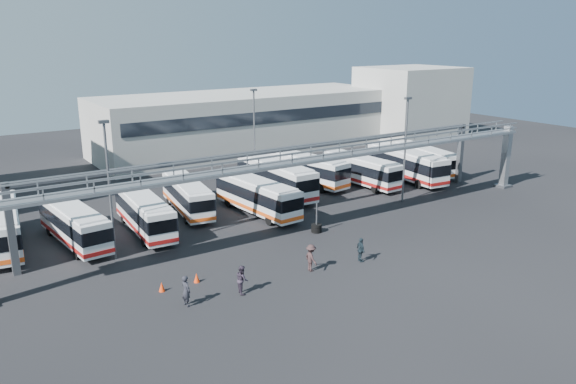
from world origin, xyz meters
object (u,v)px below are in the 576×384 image
bus_7 (361,169)px  light_pole_back (254,130)px  pedestrian_d (361,250)px  pedestrian_b (242,279)px  bus_1 (74,223)px  pedestrian_a (186,291)px  bus_2 (144,212)px  bus_8 (406,164)px  cone_right (197,278)px  bus_0 (1,226)px  light_pole_left (109,183)px  tire_stack (316,227)px  bus_3 (187,195)px  bus_9 (424,159)px  pedestrian_c (311,258)px  bus_4 (257,195)px  bus_5 (276,177)px  light_pole_mid (405,144)px  bus_6 (305,169)px  cone_left (162,287)px

bus_7 → light_pole_back: bearing=135.2°
pedestrian_d → pedestrian_b: bearing=101.9°
bus_1 → pedestrian_a: size_ratio=5.22×
bus_2 → bus_1: bearing=-179.5°
bus_8 → pedestrian_a: (-33.05, -14.71, -0.92)m
cone_right → bus_0: bearing=125.2°
light_pole_left → tire_stack: 16.93m
bus_3 → bus_9: bearing=6.3°
bus_2 → bus_7: bus_7 is taller
bus_1 → pedestrian_c: (12.35, -14.41, -0.73)m
bus_0 → bus_9: bearing=6.0°
bus_1 → pedestrian_d: bus_1 is taller
bus_4 → pedestrian_c: bus_4 is taller
bus_5 → pedestrian_a: (-17.50, -17.55, -0.96)m
pedestrian_a → bus_4: bearing=-53.7°
bus_2 → light_pole_back: bearing=34.7°
light_pole_mid → bus_6: (-4.32, 10.49, -3.90)m
bus_0 → bus_8: bearing=4.0°
light_pole_mid → bus_4: (-13.83, 4.55, -3.97)m
bus_6 → bus_9: bearing=-22.1°
light_pole_back → light_pole_left: bearing=-145.0°
light_pole_mid → bus_7: light_pole_mid is taller
pedestrian_d → cone_right: pedestrian_d is taller
pedestrian_b → pedestrian_d: pedestrian_b is taller
light_pole_mid → bus_1: size_ratio=1.00×
light_pole_left → bus_1: 6.44m
light_pole_mid → bus_4: 15.09m
bus_4 → bus_6: size_ratio=0.95×
light_pole_left → pedestrian_d: 18.54m
bus_7 → pedestrian_c: bus_7 is taller
bus_0 → bus_8: 40.93m
cone_left → bus_5: bearing=39.5°
cone_right → pedestrian_b: bearing=-60.6°
bus_6 → bus_8: size_ratio=0.97×
light_pole_left → cone_left: 8.91m
bus_4 → pedestrian_b: (-9.16, -13.62, -0.83)m
bus_1 → bus_7: bus_7 is taller
bus_6 → bus_0: bearing=174.8°
pedestrian_b → cone_right: size_ratio=2.89×
bus_1 → bus_9: bus_9 is taller
light_pole_mid → bus_9: size_ratio=0.98×
bus_1 → tire_stack: size_ratio=4.08×
bus_3 → bus_9: size_ratio=0.98×
bus_2 → pedestrian_b: 14.54m
pedestrian_c → bus_2: bearing=30.6°
pedestrian_b → bus_8: bearing=-49.8°
light_pole_left → bus_4: bearing=14.1°
bus_2 → bus_3: bus_2 is taller
bus_0 → bus_2: size_ratio=1.08×
pedestrian_a → pedestrian_b: 3.68m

